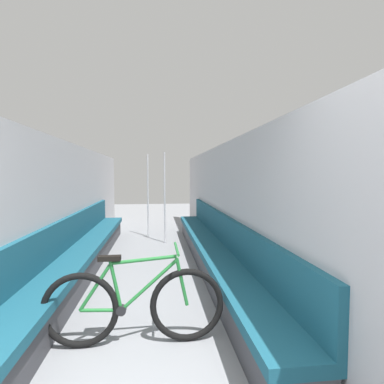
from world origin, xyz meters
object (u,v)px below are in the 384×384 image
Objects in this scene: bench_seat_row_right at (213,252)px; grab_pole_near at (148,197)px; grab_pole_far at (165,199)px; bench_seat_row_left at (80,256)px; bicycle at (134,306)px.

bench_seat_row_right is 3.07× the size of grab_pole_near.
grab_pole_far is at bearing -60.94° from grab_pole_near.
bench_seat_row_left is at bearing -109.57° from grab_pole_near.
bench_seat_row_right is (2.12, 0.00, 0.00)m from bench_seat_row_left.
bench_seat_row_left is 2.12m from bench_seat_row_right.
grab_pole_near reaches higher than bicycle.
bench_seat_row_left reaches higher than bicycle.
grab_pole_far is (0.40, -0.72, 0.00)m from grab_pole_near.
grab_pole_far is at bearing 109.92° from bench_seat_row_right.
bench_seat_row_right is 3.85× the size of bicycle.
bench_seat_row_left and bench_seat_row_right have the same top height.
grab_pole_far reaches higher than bicycle.
bicycle is 0.80× the size of grab_pole_near.
bench_seat_row_left is 3.07× the size of grab_pole_near.
grab_pole_near is 1.00× the size of grab_pole_far.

